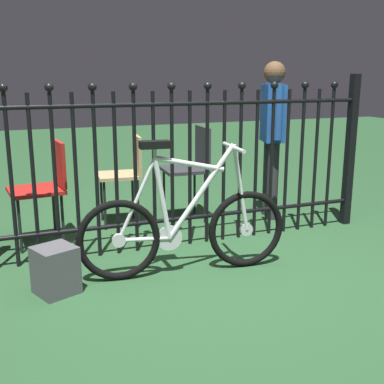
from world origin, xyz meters
name	(u,v)px	position (x,y,z in m)	size (l,w,h in m)	color
ground_plane	(215,271)	(0.00, 0.00, 0.00)	(20.00, 20.00, 0.00)	#264E2B
iron_fence	(178,162)	(-0.06, 0.60, 0.69)	(3.29, 0.07, 1.37)	black
bicycle	(185,228)	(-0.21, 0.05, 0.33)	(1.48, 0.40, 0.95)	black
chair_charcoal	(192,163)	(0.32, 1.27, 0.55)	(0.42, 0.42, 0.89)	black
chair_red	(45,182)	(-1.04, 1.06, 0.52)	(0.46, 0.46, 0.85)	black
chair_tan	(126,169)	(-0.30, 1.35, 0.52)	(0.41, 0.41, 0.83)	black
person_visitor	(272,128)	(1.06, 1.06, 0.88)	(0.26, 0.46, 1.49)	#2D2D33
display_crate	(56,270)	(-1.10, 0.04, 0.15)	(0.24, 0.24, 0.31)	#4C4C51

